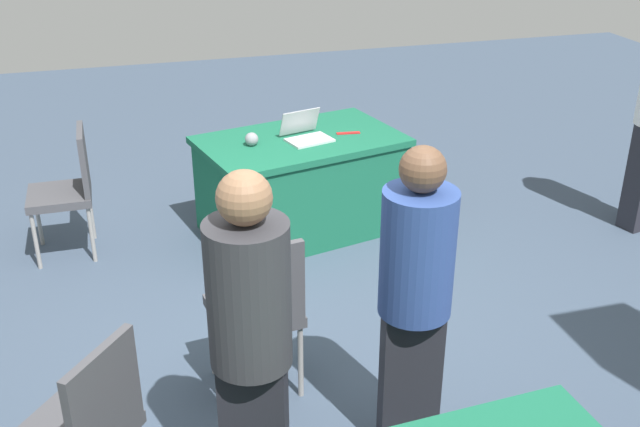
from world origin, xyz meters
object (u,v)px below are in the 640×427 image
at_px(person_attendee_browsing, 415,290).
at_px(yarn_ball, 252,139).
at_px(chair_aisle, 69,185).
at_px(chair_by_pillar, 84,425).
at_px(chair_tucked_left, 258,306).
at_px(person_organiser, 251,337).
at_px(laptop_silver, 306,134).
at_px(scissors_red, 348,133).
at_px(table_foreground, 301,184).

relative_size(person_attendee_browsing, yarn_ball, 16.13).
xyz_separation_m(chair_aisle, yarn_ball, (-1.31, 0.15, 0.27)).
bearing_deg(person_attendee_browsing, chair_by_pillar, 16.78).
relative_size(chair_tucked_left, person_organiser, 0.59).
distance_m(laptop_silver, yarn_ball, 0.42).
xyz_separation_m(chair_aisle, scissors_red, (-2.07, 0.10, 0.22)).
height_order(chair_tucked_left, scissors_red, chair_tucked_left).
relative_size(chair_tucked_left, scissors_red, 5.34).
distance_m(chair_tucked_left, chair_aisle, 2.19).
distance_m(chair_aisle, yarn_ball, 1.35).
bearing_deg(yarn_ball, laptop_silver, -177.85).
relative_size(table_foreground, chair_tucked_left, 1.71).
relative_size(chair_by_pillar, person_attendee_browsing, 0.60).
height_order(chair_aisle, laptop_silver, laptop_silver).
xyz_separation_m(person_organiser, laptop_silver, (-0.93, -2.60, -0.11)).
distance_m(chair_by_pillar, person_organiser, 0.80).
bearing_deg(table_foreground, scissors_red, 179.89).
distance_m(person_organiser, yarn_ball, 2.64).
relative_size(chair_tucked_left, chair_by_pillar, 1.02).
bearing_deg(person_attendee_browsing, chair_tucked_left, -29.44).
xyz_separation_m(person_attendee_browsing, laptop_silver, (-0.13, -2.40, -0.08)).
height_order(chair_aisle, person_attendee_browsing, person_attendee_browsing).
bearing_deg(person_attendee_browsing, table_foreground, -79.77).
height_order(person_organiser, scissors_red, person_organiser).
bearing_deg(scissors_red, person_organiser, -109.05).
xyz_separation_m(table_foreground, chair_tucked_left, (0.72, 1.87, 0.17)).
xyz_separation_m(table_foreground, person_organiser, (0.90, 2.64, 0.53)).
xyz_separation_m(chair_tucked_left, chair_aisle, (0.97, -1.96, -0.02)).
distance_m(chair_aisle, scissors_red, 2.08).
bearing_deg(chair_tucked_left, table_foreground, 61.80).
xyz_separation_m(yarn_ball, scissors_red, (-0.75, -0.05, -0.04)).
bearing_deg(yarn_ball, chair_by_pillar, 64.02).
bearing_deg(yarn_ball, chair_aisle, -6.43).
relative_size(chair_aisle, chair_by_pillar, 1.00).
distance_m(chair_by_pillar, yarn_ball, 2.79).
relative_size(chair_tucked_left, chair_aisle, 1.02).
height_order(person_organiser, yarn_ball, person_organiser).
distance_m(person_attendee_browsing, laptop_silver, 2.40).
distance_m(chair_tucked_left, laptop_silver, 2.00).
height_order(person_organiser, laptop_silver, person_organiser).
bearing_deg(table_foreground, chair_aisle, -3.19).
distance_m(chair_by_pillar, person_attendee_browsing, 1.55).
relative_size(person_organiser, yarn_ball, 16.76).
height_order(laptop_silver, scissors_red, laptop_silver).
height_order(chair_tucked_left, laptop_silver, same).
height_order(chair_aisle, chair_by_pillar, chair_by_pillar).
bearing_deg(laptop_silver, person_attendee_browsing, 71.52).
xyz_separation_m(chair_tucked_left, chair_by_pillar, (0.88, 0.68, -0.01)).
distance_m(table_foreground, chair_by_pillar, 3.01).
relative_size(chair_by_pillar, person_organiser, 0.58).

